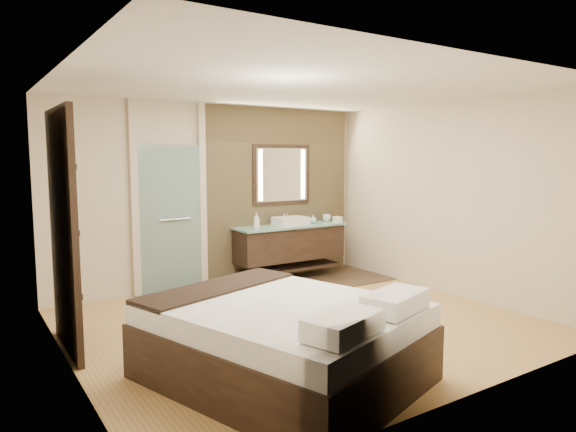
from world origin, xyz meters
TOP-DOWN VIEW (x-y plane):
  - floor at (0.00, 0.00)m, footprint 5.00×5.00m
  - tile_strip at (0.60, 1.60)m, footprint 3.80×1.30m
  - stone_wall at (1.10, 2.21)m, footprint 2.60×0.08m
  - vanity at (1.10, 1.92)m, footprint 1.85×0.55m
  - mirror_unit at (1.10, 2.16)m, footprint 1.06×0.04m
  - frosted_door at (-0.75, 2.20)m, footprint 1.10×0.12m
  - shoji_partition at (-2.43, 0.60)m, footprint 0.06×1.20m
  - bed at (-0.99, -1.16)m, footprint 2.32×2.60m
  - bath_mat at (0.64, 0.80)m, footprint 0.86×0.76m
  - waste_bin at (0.76, 1.85)m, footprint 0.19×0.19m
  - tissue_box at (1.92, 1.74)m, footprint 0.13×0.13m
  - soap_bottle_a at (0.45, 1.84)m, footprint 0.11×0.11m
  - soap_bottle_b at (0.52, 1.95)m, footprint 0.10×0.10m
  - soap_bottle_c at (1.54, 1.90)m, footprint 0.14×0.14m
  - cup at (1.92, 2.03)m, footprint 0.15×0.15m

SIDE VIEW (x-z plane):
  - floor at x=0.00m, z-range 0.00..0.00m
  - tile_strip at x=0.60m, z-range 0.00..0.01m
  - bath_mat at x=0.64m, z-range 0.01..0.03m
  - waste_bin at x=0.76m, z-range 0.00..0.22m
  - bed at x=-0.99m, z-range -0.07..0.77m
  - vanity at x=1.10m, z-range 0.14..1.02m
  - tissue_box at x=1.92m, z-range 0.86..0.97m
  - cup at x=1.92m, z-range 0.86..0.97m
  - soap_bottle_c at x=1.54m, z-range 0.86..1.00m
  - soap_bottle_b at x=0.52m, z-range 0.86..1.04m
  - soap_bottle_a at x=0.45m, z-range 0.86..1.11m
  - frosted_door at x=-0.75m, z-range -0.21..2.49m
  - shoji_partition at x=-2.43m, z-range 0.01..2.41m
  - stone_wall at x=1.10m, z-range 0.00..2.70m
  - mirror_unit at x=1.10m, z-range 1.17..2.13m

